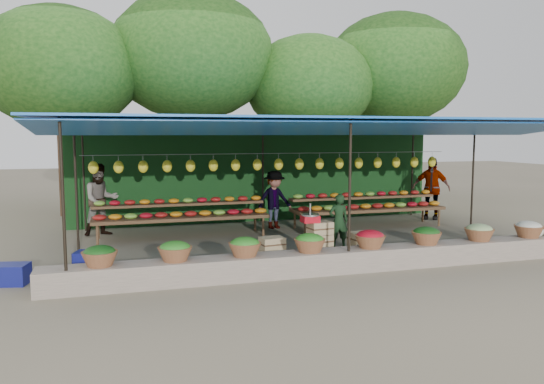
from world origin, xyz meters
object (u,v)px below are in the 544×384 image
object	(u,v)px
weighing_scale	(310,218)
vendor_seated	(339,221)
blue_crate_back	(91,260)
blue_crate_front	(10,274)
crate_counter	(318,244)

from	to	relation	value
weighing_scale	vendor_seated	xyz separation A→B (m)	(1.00, 0.88, -0.26)
blue_crate_back	vendor_seated	bearing A→B (deg)	20.65
blue_crate_back	blue_crate_front	bearing A→B (deg)	-135.47
crate_counter	blue_crate_back	distance (m)	4.38
blue_crate_front	blue_crate_back	size ratio (longest dim) A/B	1.02
crate_counter	vendor_seated	world-z (taller)	vendor_seated
vendor_seated	blue_crate_back	bearing A→B (deg)	12.54
vendor_seated	blue_crate_front	bearing A→B (deg)	17.62
crate_counter	blue_crate_back	bearing A→B (deg)	173.42
crate_counter	vendor_seated	distance (m)	1.24
weighing_scale	blue_crate_front	xyz separation A→B (m)	(-5.43, -0.17, -0.69)
blue_crate_back	weighing_scale	bearing A→B (deg)	9.58
weighing_scale	blue_crate_front	size ratio (longest dim) A/B	0.66
vendor_seated	blue_crate_back	size ratio (longest dim) A/B	2.14
crate_counter	blue_crate_back	xyz separation A→B (m)	(-4.35, 0.50, -0.14)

